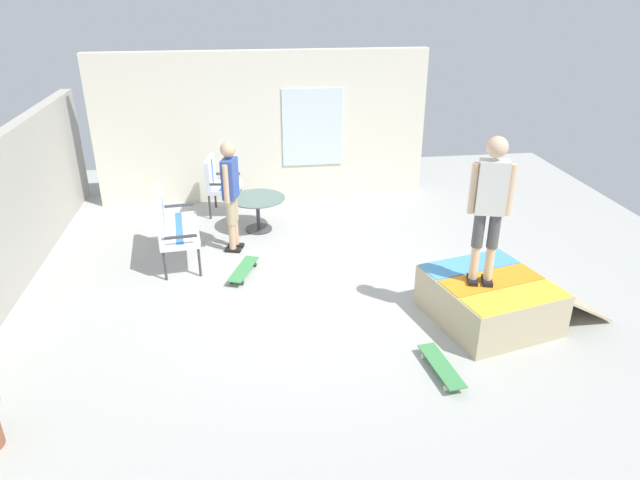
# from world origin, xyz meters

# --- Properties ---
(ground_plane) EXTENTS (12.00, 12.00, 0.10)m
(ground_plane) POSITION_xyz_m (0.00, 0.00, -0.05)
(ground_plane) COLOR #A8A8A3
(house_facade) EXTENTS (0.23, 6.00, 2.70)m
(house_facade) POSITION_xyz_m (3.80, 0.49, 1.35)
(house_facade) COLOR silver
(house_facade) RESTS_ON ground_plane
(skate_ramp) EXTENTS (1.78, 2.27, 0.56)m
(skate_ramp) POSITION_xyz_m (-0.87, -2.03, 0.28)
(skate_ramp) COLOR tan
(skate_ramp) RESTS_ON ground_plane
(patio_bench) EXTENTS (1.30, 0.68, 1.02)m
(patio_bench) POSITION_xyz_m (1.27, 1.97, 0.62)
(patio_bench) COLOR #38383D
(patio_bench) RESTS_ON ground_plane
(patio_chair_near_house) EXTENTS (0.69, 0.63, 1.02)m
(patio_chair_near_house) POSITION_xyz_m (3.09, 1.35, 0.61)
(patio_chair_near_house) COLOR #38383D
(patio_chair_near_house) RESTS_ON ground_plane
(patio_table) EXTENTS (0.90, 0.90, 0.57)m
(patio_table) POSITION_xyz_m (2.25, 0.69, 0.40)
(patio_table) COLOR #38383D
(patio_table) RESTS_ON ground_plane
(person_watching) EXTENTS (0.46, 0.31, 1.71)m
(person_watching) POSITION_xyz_m (1.55, 1.09, 1.00)
(person_watching) COLOR black
(person_watching) RESTS_ON ground_plane
(person_skater) EXTENTS (0.31, 0.47, 1.76)m
(person_skater) POSITION_xyz_m (-0.93, -1.82, 1.59)
(person_skater) COLOR black
(person_skater) RESTS_ON skate_ramp
(skateboard_by_bench) EXTENTS (0.82, 0.46, 0.10)m
(skateboard_by_bench) POSITION_xyz_m (0.68, 0.96, 0.08)
(skateboard_by_bench) COLOR #3F8C4C
(skateboard_by_bench) RESTS_ON ground_plane
(skateboard_spare) EXTENTS (0.82, 0.30, 0.10)m
(skateboard_spare) POSITION_xyz_m (-1.82, -1.10, 0.08)
(skateboard_spare) COLOR #3F8C4C
(skateboard_spare) RESTS_ON ground_plane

